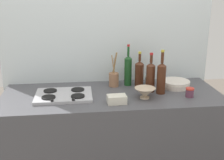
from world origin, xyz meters
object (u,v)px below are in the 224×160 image
object	(u,v)px
butter_dish	(117,99)
wine_bottle_mid_right	(161,77)
condiment_jar_front	(190,92)
wine_bottle_leftmost	(151,77)
wine_bottle_rightmost	(139,73)
plate_stack	(175,84)
stovetop_hob	(64,95)
condiment_jar_rear	(149,80)
mixing_bowl	(145,93)
utensil_crock	(114,79)
wine_bottle_mid_left	(128,70)

from	to	relation	value
butter_dish	wine_bottle_mid_right	bearing A→B (deg)	23.87
condiment_jar_front	wine_bottle_leftmost	bearing A→B (deg)	149.67
wine_bottle_leftmost	wine_bottle_rightmost	size ratio (longest dim) A/B	1.07
plate_stack	wine_bottle_mid_right	bearing A→B (deg)	-141.62
stovetop_hob	condiment_jar_rear	distance (m)	0.78
stovetop_hob	wine_bottle_mid_right	distance (m)	0.80
condiment_jar_rear	wine_bottle_leftmost	bearing A→B (deg)	-100.24
plate_stack	wine_bottle_mid_right	distance (m)	0.25
mixing_bowl	utensil_crock	size ratio (longest dim) A/B	0.54
condiment_jar_front	mixing_bowl	bearing A→B (deg)	177.42
stovetop_hob	condiment_jar_rear	bearing A→B (deg)	16.87
utensil_crock	condiment_jar_front	xyz separation A→B (m)	(0.57, -0.33, -0.03)
plate_stack	wine_bottle_mid_left	distance (m)	0.43
condiment_jar_front	wine_bottle_mid_right	bearing A→B (deg)	152.54
plate_stack	condiment_jar_front	bearing A→B (deg)	-82.09
wine_bottle_mid_right	wine_bottle_rightmost	distance (m)	0.25
stovetop_hob	condiment_jar_rear	world-z (taller)	condiment_jar_rear
stovetop_hob	mixing_bowl	distance (m)	0.65
wine_bottle_leftmost	wine_bottle_mid_right	distance (m)	0.10
wine_bottle_leftmost	utensil_crock	distance (m)	0.34
butter_dish	utensil_crock	xyz separation A→B (m)	(0.03, 0.40, 0.04)
condiment_jar_front	utensil_crock	bearing A→B (deg)	149.48
wine_bottle_rightmost	condiment_jar_rear	world-z (taller)	wine_bottle_rightmost
stovetop_hob	wine_bottle_leftmost	xyz separation A→B (m)	(0.72, 0.04, 0.12)
stovetop_hob	butter_dish	world-z (taller)	butter_dish
butter_dish	wine_bottle_leftmost	bearing A→B (deg)	36.21
wine_bottle_leftmost	condiment_jar_rear	world-z (taller)	wine_bottle_leftmost
wine_bottle_mid_right	mixing_bowl	size ratio (longest dim) A/B	2.19
mixing_bowl	condiment_jar_front	bearing A→B (deg)	-2.58
wine_bottle_leftmost	condiment_jar_rear	distance (m)	0.21
wine_bottle_mid_left	condiment_jar_front	xyz separation A→B (m)	(0.44, -0.35, -0.10)
condiment_jar_front	wine_bottle_mid_left	bearing A→B (deg)	141.40
stovetop_hob	wine_bottle_rightmost	bearing A→B (deg)	16.62
stovetop_hob	condiment_jar_front	distance (m)	1.01
wine_bottle_mid_right	butter_dish	size ratio (longest dim) A/B	2.54
wine_bottle_rightmost	condiment_jar_rear	xyz separation A→B (m)	(0.10, 0.03, -0.08)
wine_bottle_leftmost	condiment_jar_front	world-z (taller)	wine_bottle_leftmost
stovetop_hob	wine_bottle_leftmost	bearing A→B (deg)	3.56
wine_bottle_rightmost	wine_bottle_mid_right	bearing A→B (deg)	-56.35
wine_bottle_rightmost	condiment_jar_front	world-z (taller)	wine_bottle_rightmost
butter_dish	condiment_jar_rear	distance (m)	0.54
wine_bottle_mid_right	wine_bottle_rightmost	world-z (taller)	wine_bottle_mid_right
mixing_bowl	utensil_crock	world-z (taller)	utensil_crock
plate_stack	butter_dish	distance (m)	0.64
wine_bottle_leftmost	wine_bottle_mid_left	distance (m)	0.24
stovetop_hob	wine_bottle_leftmost	distance (m)	0.73
wine_bottle_leftmost	mixing_bowl	bearing A→B (deg)	-118.00
stovetop_hob	utensil_crock	size ratio (longest dim) A/B	1.46
wine_bottle_rightmost	butter_dish	xyz separation A→B (m)	(-0.25, -0.38, -0.09)
plate_stack	wine_bottle_mid_right	xyz separation A→B (m)	(-0.17, -0.14, 0.11)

